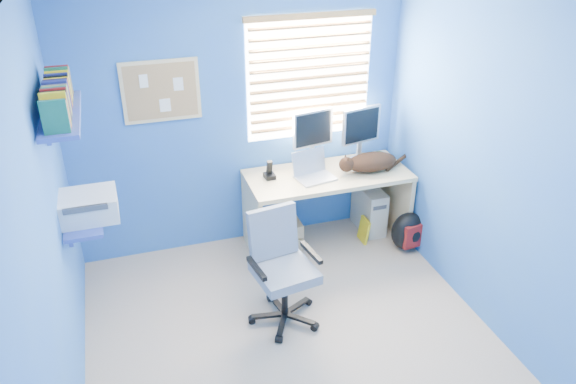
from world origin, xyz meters
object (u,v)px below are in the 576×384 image
object	(u,v)px
tower_pc	(369,209)
cat	(372,162)
laptop	(316,168)
desk	(327,209)
office_chair	(282,282)

from	to	relation	value
tower_pc	cat	bearing A→B (deg)	-120.96
cat	tower_pc	world-z (taller)	cat
laptop	cat	world-z (taller)	laptop
laptop	tower_pc	bearing A→B (deg)	4.50
desk	tower_pc	xyz separation A→B (m)	(0.50, 0.11, -0.14)
tower_pc	office_chair	xyz separation A→B (m)	(-1.22, -1.01, 0.11)
laptop	desk	bearing A→B (deg)	13.55
tower_pc	office_chair	distance (m)	1.59
office_chair	tower_pc	bearing A→B (deg)	39.68
desk	cat	distance (m)	0.61
office_chair	cat	bearing A→B (deg)	36.85
laptop	tower_pc	size ratio (longest dim) A/B	0.73
laptop	office_chair	world-z (taller)	laptop
desk	office_chair	distance (m)	1.15
tower_pc	desk	bearing A→B (deg)	-168.78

